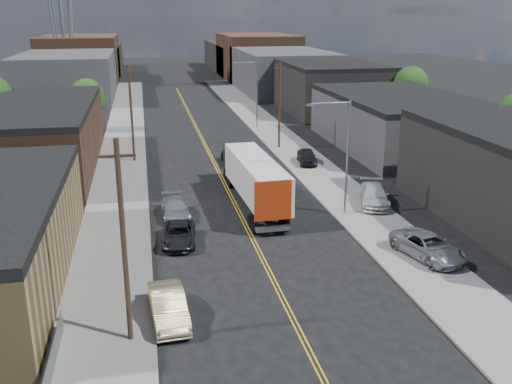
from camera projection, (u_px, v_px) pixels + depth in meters
name	position (u px, v px, depth m)	size (l,w,h in m)	color
ground	(198.00, 131.00, 75.77)	(260.00, 260.00, 0.00)	black
centerline	(212.00, 158.00, 61.75)	(0.32, 120.00, 0.01)	gold
sidewalk_left	(122.00, 162.00, 59.97)	(5.00, 140.00, 0.15)	slate
sidewalk_right	(296.00, 153.00, 63.49)	(5.00, 140.00, 0.15)	slate
warehouse_brown	(32.00, 137.00, 56.48)	(12.00, 26.00, 6.60)	#4F321F
industrial_right_b	(399.00, 121.00, 65.84)	(14.00, 24.00, 6.10)	#363638
industrial_right_c	(329.00, 87.00, 89.91)	(14.00, 22.00, 7.60)	black
skyline_left_a	(68.00, 76.00, 103.57)	(16.00, 30.00, 8.00)	#363638
skyline_right_a	(282.00, 71.00, 110.98)	(16.00, 30.00, 8.00)	#363638
skyline_left_b	(81.00, 59.00, 126.63)	(16.00, 26.00, 10.00)	#4F321F
skyline_right_b	(257.00, 56.00, 134.04)	(16.00, 26.00, 10.00)	#4F321F
skyline_left_c	(89.00, 59.00, 145.78)	(16.00, 40.00, 7.00)	black
skyline_right_c	(242.00, 57.00, 153.19)	(16.00, 40.00, 7.00)	black
streetlight_near	(343.00, 149.00, 42.85)	(3.39, 0.25, 9.00)	gray
streetlight_far	(254.00, 89.00, 75.57)	(3.39, 0.25, 9.00)	gray
utility_pole_left_near	(124.00, 243.00, 25.96)	(1.60, 0.26, 10.00)	black
utility_pole_left_far	(131.00, 113.00, 58.67)	(1.60, 0.26, 10.00)	black
utility_pole_right	(279.00, 104.00, 64.52)	(1.60, 0.26, 10.00)	black
tree_left_far	(88.00, 97.00, 73.67)	(4.35, 4.20, 6.97)	black
tree_right_far	(411.00, 86.00, 79.77)	(4.85, 4.76, 7.91)	black
semi_truck	(252.00, 175.00, 46.81)	(3.18, 15.67, 4.08)	silver
car_left_b	(168.00, 306.00, 29.10)	(1.70, 4.88, 1.61)	tan
car_left_c	(179.00, 234.00, 38.85)	(2.21, 4.78, 1.33)	black
car_left_d	(175.00, 208.00, 43.83)	(2.01, 4.95, 1.44)	#9B9EA0
car_right_lot_a	(428.00, 246.00, 36.29)	(2.51, 5.44, 1.51)	#A5A8AA
car_right_lot_b	(374.00, 195.00, 46.25)	(2.21, 5.45, 1.58)	silver
car_right_lot_c	(307.00, 156.00, 58.75)	(1.78, 4.41, 1.50)	black
car_ahead_truck	(235.00, 158.00, 59.12)	(2.26, 4.90, 1.36)	black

